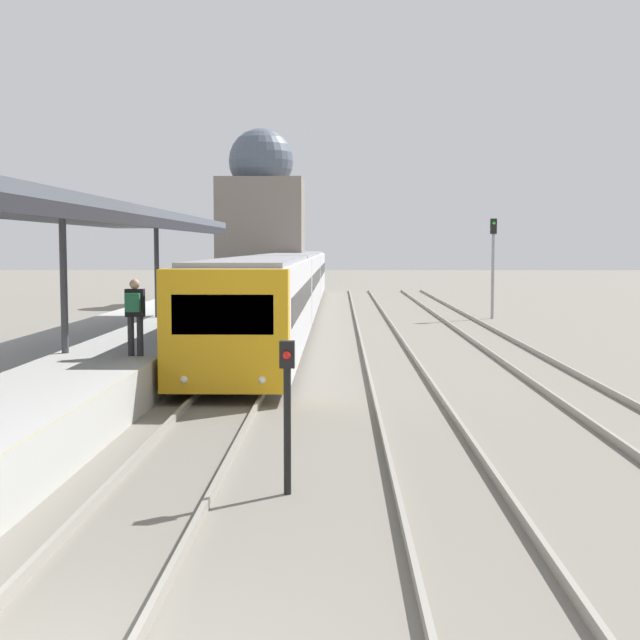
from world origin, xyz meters
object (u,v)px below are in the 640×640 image
person_on_platform (135,311)px  train_near (288,282)px  signal_post_near (287,401)px  signal_mast_far (493,255)px

person_on_platform → train_near: 22.60m
person_on_platform → signal_post_near: (3.71, -7.37, -0.66)m
signal_mast_far → person_on_platform: bearing=-117.6°
train_near → signal_post_near: 29.93m
person_on_platform → train_near: train_near is taller
signal_post_near → signal_mast_far: 30.34m
person_on_platform → signal_post_near: bearing=-63.3°
signal_post_near → signal_mast_far: signal_mast_far is taller
train_near → signal_mast_far: size_ratio=10.25×
person_on_platform → train_near: bearing=84.9°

